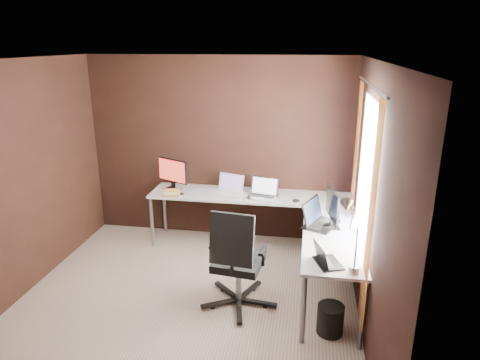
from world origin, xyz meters
name	(u,v)px	position (x,y,z in m)	size (l,w,h in m)	color
room	(216,190)	(0.34, 0.07, 1.28)	(3.60, 3.60, 2.50)	#C7AF9B
desk	(274,213)	(0.84, 1.04, 0.68)	(2.65, 2.25, 0.73)	white
drawer_pedestal	(321,241)	(1.43, 1.15, 0.30)	(0.42, 0.50, 0.60)	white
monitor_left	(173,173)	(-0.58, 1.53, 0.97)	(0.46, 0.25, 0.43)	black
monitor_right	(333,206)	(1.50, 0.62, 0.97)	(0.16, 0.52, 0.43)	black
laptop_white	(229,189)	(0.19, 1.52, 0.78)	(0.43, 0.36, 0.24)	white
laptop_silver	(263,193)	(0.66, 1.43, 0.78)	(0.42, 0.34, 0.25)	silver
laptop_black_big	(318,219)	(1.35, 0.66, 0.79)	(0.45, 0.51, 0.28)	black
laptop_black_small	(325,260)	(1.42, -0.23, 0.77)	(0.30, 0.34, 0.20)	black
book_stack	(172,193)	(-0.53, 1.30, 0.76)	(0.25, 0.21, 0.07)	#9F8155
mouse_left	(181,194)	(-0.41, 1.33, 0.75)	(0.08, 0.05, 0.03)	black
mouse_corner	(296,200)	(1.09, 1.32, 0.75)	(0.09, 0.06, 0.04)	black
desk_lamp	(349,226)	(1.59, -0.28, 1.14)	(0.20, 0.24, 0.66)	slate
office_chair	(237,278)	(0.55, 0.07, 0.33)	(0.62, 0.63, 1.11)	black
wastebasket	(330,319)	(1.50, -0.23, 0.15)	(0.25, 0.25, 0.29)	black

